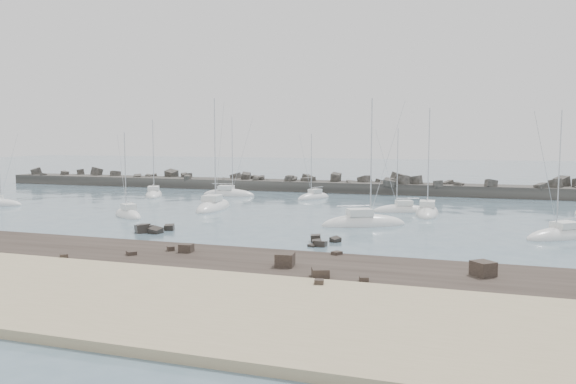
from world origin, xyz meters
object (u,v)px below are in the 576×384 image
(sailboat_1, at_px, (154,195))
(sailboat_10, at_px, (562,236))
(sailboat_8, at_px, (401,211))
(sailboat_3, at_px, (214,208))
(sailboat_9, at_px, (427,213))
(sailboat_5, at_px, (128,215))
(sailboat_4, at_px, (228,195))
(sailboat_7, at_px, (363,224))
(sailboat_6, at_px, (314,198))

(sailboat_1, bearing_deg, sailboat_10, -20.50)
(sailboat_1, relative_size, sailboat_8, 1.16)
(sailboat_3, height_order, sailboat_9, sailboat_3)
(sailboat_10, bearing_deg, sailboat_5, -179.42)
(sailboat_3, distance_m, sailboat_5, 11.98)
(sailboat_4, bearing_deg, sailboat_5, -92.60)
(sailboat_7, bearing_deg, sailboat_6, 117.06)
(sailboat_8, bearing_deg, sailboat_9, -24.53)
(sailboat_4, distance_m, sailboat_7, 36.86)
(sailboat_8, bearing_deg, sailboat_10, -40.36)
(sailboat_3, relative_size, sailboat_5, 1.44)
(sailboat_8, relative_size, sailboat_9, 0.82)
(sailboat_6, xyz_separation_m, sailboat_7, (12.70, -24.87, 0.02))
(sailboat_10, bearing_deg, sailboat_9, 136.51)
(sailboat_9, bearing_deg, sailboat_1, 168.71)
(sailboat_4, height_order, sailboat_10, sailboat_4)
(sailboat_3, distance_m, sailboat_9, 28.04)
(sailboat_5, distance_m, sailboat_6, 31.27)
(sailboat_1, height_order, sailboat_8, sailboat_1)
(sailboat_4, distance_m, sailboat_6, 14.67)
(sailboat_1, height_order, sailboat_10, sailboat_1)
(sailboat_4, xyz_separation_m, sailboat_7, (27.37, -24.70, 0.01))
(sailboat_1, distance_m, sailboat_7, 43.76)
(sailboat_3, height_order, sailboat_4, sailboat_3)
(sailboat_4, relative_size, sailboat_6, 1.26)
(sailboat_10, bearing_deg, sailboat_7, 175.36)
(sailboat_1, height_order, sailboat_7, sailboat_7)
(sailboat_8, relative_size, sailboat_10, 0.89)
(sailboat_1, distance_m, sailboat_4, 12.29)
(sailboat_8, xyz_separation_m, sailboat_9, (3.40, -1.55, 0.01))
(sailboat_4, height_order, sailboat_9, sailboat_9)
(sailboat_6, height_order, sailboat_10, sailboat_10)
(sailboat_8, height_order, sailboat_10, sailboat_10)
(sailboat_8, bearing_deg, sailboat_1, 169.88)
(sailboat_3, relative_size, sailboat_9, 1.12)
(sailboat_3, bearing_deg, sailboat_10, -12.89)
(sailboat_9, bearing_deg, sailboat_5, -158.84)
(sailboat_4, xyz_separation_m, sailboat_8, (29.87, -11.86, -0.01))
(sailboat_9, bearing_deg, sailboat_7, -117.60)
(sailboat_1, height_order, sailboat_9, sailboat_9)
(sailboat_6, relative_size, sailboat_9, 0.77)
(sailboat_3, xyz_separation_m, sailboat_10, (41.40, -9.48, -0.02))
(sailboat_6, relative_size, sailboat_7, 0.74)
(sailboat_7, xyz_separation_m, sailboat_9, (5.90, 11.28, -0.00))
(sailboat_3, relative_size, sailboat_6, 1.45)
(sailboat_4, distance_m, sailboat_8, 32.14)
(sailboat_3, height_order, sailboat_6, sailboat_3)
(sailboat_7, bearing_deg, sailboat_9, 62.40)
(sailboat_1, xyz_separation_m, sailboat_8, (41.31, -7.37, -0.01))
(sailboat_6, bearing_deg, sailboat_10, -39.43)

